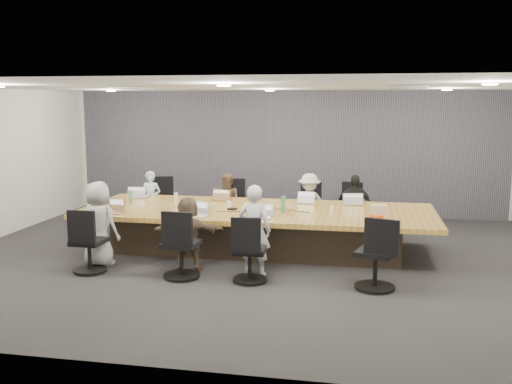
% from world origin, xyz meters
% --- Properties ---
extents(floor, '(10.00, 8.00, 0.00)m').
position_xyz_m(floor, '(0.00, 0.00, 0.00)').
color(floor, '#272729').
rests_on(floor, ground).
extents(ceiling, '(10.00, 8.00, 0.00)m').
position_xyz_m(ceiling, '(0.00, 0.00, 2.80)').
color(ceiling, white).
rests_on(ceiling, wall_back).
extents(wall_back, '(10.00, 0.00, 2.80)m').
position_xyz_m(wall_back, '(0.00, 4.00, 1.40)').
color(wall_back, beige).
rests_on(wall_back, ground).
extents(wall_front, '(10.00, 0.00, 2.80)m').
position_xyz_m(wall_front, '(0.00, -4.00, 1.40)').
color(wall_front, beige).
rests_on(wall_front, ground).
extents(curtain, '(9.80, 0.04, 2.80)m').
position_xyz_m(curtain, '(0.00, 3.92, 1.40)').
color(curtain, '#545360').
rests_on(curtain, ground).
extents(conference_table, '(6.00, 2.20, 0.74)m').
position_xyz_m(conference_table, '(0.00, 0.50, 0.40)').
color(conference_table, '#32271D').
rests_on(conference_table, ground).
extents(chair_0, '(0.67, 0.67, 0.79)m').
position_xyz_m(chair_0, '(-2.45, 2.20, 0.40)').
color(chair_0, black).
rests_on(chair_0, ground).
extents(chair_1, '(0.53, 0.53, 0.78)m').
position_xyz_m(chair_1, '(-0.82, 2.20, 0.39)').
color(chair_1, black).
rests_on(chair_1, ground).
extents(chair_2, '(0.57, 0.57, 0.79)m').
position_xyz_m(chair_2, '(0.77, 2.20, 0.39)').
color(chair_2, black).
rests_on(chair_2, ground).
extents(chair_3, '(0.62, 0.62, 0.76)m').
position_xyz_m(chair_3, '(1.62, 2.20, 0.38)').
color(chair_3, black).
rests_on(chair_3, ground).
extents(chair_4, '(0.55, 0.55, 0.79)m').
position_xyz_m(chair_4, '(-2.27, -1.20, 0.40)').
color(chair_4, black).
rests_on(chair_4, ground).
extents(chair_5, '(0.62, 0.62, 0.85)m').
position_xyz_m(chair_5, '(-0.81, -1.20, 0.42)').
color(chair_5, black).
rests_on(chair_5, ground).
extents(chair_6, '(0.55, 0.55, 0.77)m').
position_xyz_m(chair_6, '(0.21, -1.20, 0.39)').
color(chair_6, black).
rests_on(chair_6, ground).
extents(chair_7, '(0.73, 0.73, 0.86)m').
position_xyz_m(chair_7, '(1.98, -1.20, 0.43)').
color(chair_7, black).
rests_on(chair_7, ground).
extents(person_0, '(0.44, 0.30, 1.17)m').
position_xyz_m(person_0, '(-2.45, 1.85, 0.59)').
color(person_0, silver).
rests_on(person_0, ground).
extents(laptop_0, '(0.36, 0.25, 0.02)m').
position_xyz_m(laptop_0, '(-2.45, 1.30, 0.75)').
color(laptop_0, '#B2B2B7').
rests_on(laptop_0, conference_table).
extents(person_1, '(0.58, 0.46, 1.16)m').
position_xyz_m(person_1, '(-0.82, 1.85, 0.58)').
color(person_1, brown).
rests_on(person_1, ground).
extents(laptop_1, '(0.38, 0.30, 0.02)m').
position_xyz_m(laptop_1, '(-0.82, 1.30, 0.75)').
color(laptop_1, '#8C6647').
rests_on(laptop_1, conference_table).
extents(person_2, '(0.86, 0.61, 1.20)m').
position_xyz_m(person_2, '(0.77, 1.85, 0.60)').
color(person_2, '#A9B6A8').
rests_on(person_2, ground).
extents(laptop_2, '(0.32, 0.23, 0.02)m').
position_xyz_m(laptop_2, '(0.77, 1.30, 0.75)').
color(laptop_2, '#B2B2B7').
rests_on(laptop_2, conference_table).
extents(person_3, '(0.72, 0.34, 1.20)m').
position_xyz_m(person_3, '(1.62, 1.85, 0.60)').
color(person_3, black).
rests_on(person_3, ground).
extents(laptop_3, '(0.37, 0.27, 0.02)m').
position_xyz_m(laptop_3, '(1.62, 1.30, 0.75)').
color(laptop_3, '#B2B2B7').
rests_on(laptop_3, conference_table).
extents(person_4, '(0.73, 0.56, 1.34)m').
position_xyz_m(person_4, '(-2.27, -0.85, 0.67)').
color(person_4, '#9B9B9B').
rests_on(person_4, ground).
extents(laptop_4, '(0.39, 0.30, 0.02)m').
position_xyz_m(laptop_4, '(-2.27, -0.30, 0.75)').
color(laptop_4, '#8C6647').
rests_on(laptop_4, conference_table).
extents(person_5, '(1.12, 0.57, 1.16)m').
position_xyz_m(person_5, '(-0.81, -0.85, 0.58)').
color(person_5, brown).
rests_on(person_5, ground).
extents(laptop_5, '(0.37, 0.29, 0.02)m').
position_xyz_m(laptop_5, '(-0.81, -0.30, 0.75)').
color(laptop_5, '#B2B2B7').
rests_on(laptop_5, conference_table).
extents(person_6, '(0.54, 0.39, 1.36)m').
position_xyz_m(person_6, '(0.21, -0.85, 0.68)').
color(person_6, '#BAB9C3').
rests_on(person_6, ground).
extents(laptop_6, '(0.33, 0.25, 0.02)m').
position_xyz_m(laptop_6, '(0.21, -0.30, 0.75)').
color(laptop_6, '#B2B2B7').
rests_on(laptop_6, conference_table).
extents(bottle_green_left, '(0.08, 0.08, 0.23)m').
position_xyz_m(bottle_green_left, '(-2.36, 0.63, 0.86)').
color(bottle_green_left, '#47895C').
rests_on(bottle_green_left, conference_table).
extents(bottle_green_right, '(0.10, 0.10, 0.28)m').
position_xyz_m(bottle_green_right, '(0.49, 0.25, 0.88)').
color(bottle_green_right, '#47895C').
rests_on(bottle_green_right, conference_table).
extents(bottle_clear, '(0.08, 0.08, 0.22)m').
position_xyz_m(bottle_clear, '(-1.48, 0.58, 0.85)').
color(bottle_clear, silver).
rests_on(bottle_clear, conference_table).
extents(cup_white_far, '(0.11, 0.11, 0.11)m').
position_xyz_m(cup_white_far, '(-0.51, 0.58, 0.79)').
color(cup_white_far, white).
rests_on(cup_white_far, conference_table).
extents(cup_white_near, '(0.08, 0.08, 0.09)m').
position_xyz_m(cup_white_near, '(1.28, 0.48, 0.78)').
color(cup_white_near, white).
rests_on(cup_white_near, conference_table).
extents(mug_brown, '(0.11, 0.11, 0.12)m').
position_xyz_m(mug_brown, '(-2.65, 0.45, 0.80)').
color(mug_brown, brown).
rests_on(mug_brown, conference_table).
extents(mic_left, '(0.16, 0.12, 0.03)m').
position_xyz_m(mic_left, '(-0.40, 0.34, 0.75)').
color(mic_left, black).
rests_on(mic_left, conference_table).
extents(mic_right, '(0.16, 0.13, 0.03)m').
position_xyz_m(mic_right, '(0.21, 0.52, 0.75)').
color(mic_right, black).
rests_on(mic_right, conference_table).
extents(stapler, '(0.18, 0.05, 0.06)m').
position_xyz_m(stapler, '(0.21, 0.06, 0.77)').
color(stapler, black).
rests_on(stapler, conference_table).
extents(canvas_bag, '(0.26, 0.16, 0.14)m').
position_xyz_m(canvas_bag, '(2.05, 0.52, 0.81)').
color(canvas_bag, '#BBAB8D').
rests_on(canvas_bag, conference_table).
extents(snack_packet, '(0.22, 0.22, 0.04)m').
position_xyz_m(snack_packet, '(2.00, 0.13, 0.76)').
color(snack_packet, '#C94515').
rests_on(snack_packet, conference_table).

